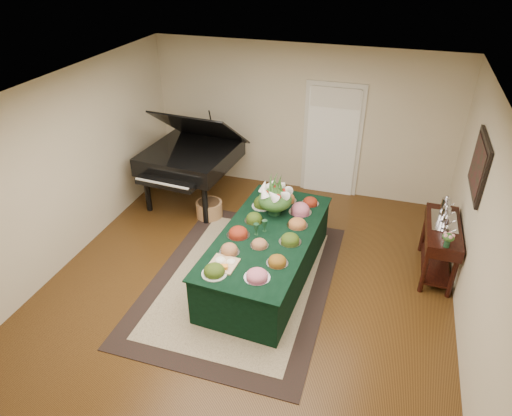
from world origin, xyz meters
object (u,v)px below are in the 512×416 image
(grand_piano, at_px, (191,156))
(mahogany_sideboard, at_px, (441,237))
(buffet_table, at_px, (267,255))
(floral_centerpiece, at_px, (275,196))

(grand_piano, xyz_separation_m, mahogany_sideboard, (4.19, -0.87, -0.27))
(buffet_table, distance_m, mahogany_sideboard, 2.45)
(floral_centerpiece, height_order, grand_piano, grand_piano)
(buffet_table, relative_size, grand_piano, 1.44)
(grand_piano, bearing_deg, floral_centerpiece, -31.62)
(floral_centerpiece, relative_size, grand_piano, 0.28)
(floral_centerpiece, relative_size, mahogany_sideboard, 0.43)
(grand_piano, distance_m, mahogany_sideboard, 4.29)
(grand_piano, bearing_deg, mahogany_sideboard, -11.77)
(buffet_table, bearing_deg, floral_centerpiece, 94.42)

